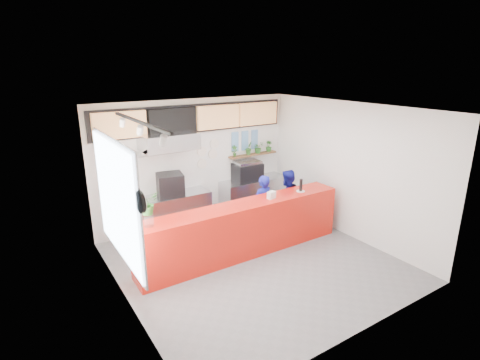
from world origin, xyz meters
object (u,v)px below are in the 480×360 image
espresso_machine (247,172)px  staff_right (287,200)px  service_counter (244,229)px  staff_center (262,206)px  panini_oven (170,185)px  pepper_mill (301,185)px

espresso_machine → staff_right: 1.36m
espresso_machine → service_counter: bearing=-122.7°
service_counter → staff_center: size_ratio=3.16×
panini_oven → pepper_mill: bearing=-26.8°
service_counter → espresso_machine: size_ratio=6.48×
service_counter → staff_center: 0.99m
espresso_machine → staff_right: bearing=-75.6°
espresso_machine → staff_center: size_ratio=0.49×
panini_oven → espresso_machine: bearing=12.4°
service_counter → panini_oven: size_ratio=8.02×
panini_oven → staff_right: 2.71m
espresso_machine → staff_center: staff_center is taller
staff_right → pepper_mill: 0.79m
staff_center → pepper_mill: staff_center is taller
staff_center → pepper_mill: 0.98m
panini_oven → pepper_mill: panini_oven is taller
espresso_machine → pepper_mill: bearing=-82.2°
service_counter → panini_oven: 2.06m
staff_center → espresso_machine: bearing=-117.8°
service_counter → staff_right: staff_right is taller
panini_oven → staff_center: bearing=-25.9°
pepper_mill → staff_center: bearing=138.6°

